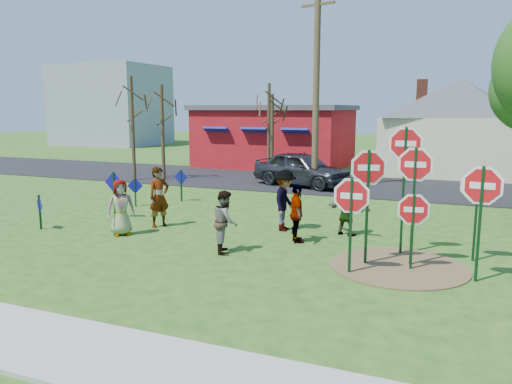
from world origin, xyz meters
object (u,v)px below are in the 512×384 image
stop_sign_a (351,204)px  person_b (159,197)px  person_a (121,207)px  suv (302,169)px  stop_sign_b (405,157)px  stop_sign_c (415,179)px  stop_sign_d (478,192)px  utility_pole (316,81)px

stop_sign_a → person_b: stop_sign_a is taller
stop_sign_a → person_a: bearing=169.3°
person_a → suv: suv is taller
stop_sign_b → suv: bearing=117.9°
stop_sign_c → stop_sign_d: stop_sign_c is taller
stop_sign_a → stop_sign_c: 1.74m
stop_sign_a → stop_sign_b: 2.39m
stop_sign_d → utility_pole: utility_pole is taller
stop_sign_d → utility_pole: bearing=131.8°
stop_sign_b → stop_sign_d: stop_sign_b is taller
stop_sign_b → utility_pole: bearing=116.0°
stop_sign_b → person_a: stop_sign_b is taller
person_b → person_a: bearing=-171.1°
person_a → person_b: person_b is taller
stop_sign_a → utility_pole: bearing=106.2°
utility_pole → stop_sign_b: bearing=-61.9°
stop_sign_a → stop_sign_d: 3.36m
stop_sign_d → person_a: bearing=-167.3°
stop_sign_a → person_a: size_ratio=1.41×
person_b → utility_pole: 9.99m
stop_sign_d → suv: size_ratio=0.51×
stop_sign_b → suv: stop_sign_b is taller
person_a → person_b: 1.41m
utility_pole → person_b: bearing=-106.3°
stop_sign_b → stop_sign_d: (1.72, 0.06, -0.78)m
person_b → stop_sign_b: bearing=-63.7°
stop_sign_a → suv: bearing=108.7°
person_b → utility_pole: bearing=11.6°
stop_sign_b → person_a: size_ratio=2.05×
person_a → utility_pole: utility_pole is taller
person_b → utility_pole: utility_pole is taller
stop_sign_b → utility_pole: size_ratio=0.37×
stop_sign_b → suv: 11.44m
stop_sign_c → suv: 12.33m
stop_sign_c → suv: (-6.01, 10.70, -1.23)m
person_a → stop_sign_a: bearing=-53.7°
stop_sign_a → stop_sign_c: size_ratio=0.79×
utility_pole → stop_sign_c: bearing=-62.6°
stop_sign_c → person_a: bearing=-178.3°
stop_sign_a → person_a: stop_sign_a is taller
suv → stop_sign_c: bearing=-133.3°
stop_sign_a → stop_sign_b: size_ratio=0.69×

